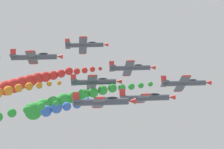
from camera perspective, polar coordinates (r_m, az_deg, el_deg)
airplane_lead at (r=106.11m, az=8.10°, el=-0.96°), size 7.79×10.35×6.13m
smoke_trail_lead at (r=100.98m, az=-5.46°, el=-3.01°), size 7.28×25.80×5.39m
airplane_left_inner at (r=114.54m, az=2.13°, el=0.74°), size 7.86×10.35×6.03m
smoke_trail_left_inner at (r=114.11m, az=-9.24°, el=-0.79°), size 3.47×22.87×5.80m
airplane_right_inner at (r=94.76m, az=3.77°, el=-2.60°), size 8.56×10.35×4.91m
smoke_trail_right_inner at (r=93.52m, az=-5.38°, el=-3.61°), size 2.44×12.80×3.22m
airplane_left_outer at (r=103.81m, az=-1.95°, el=-0.83°), size 7.99×10.35×5.84m
airplane_right_outer at (r=123.16m, az=-2.99°, el=3.31°), size 7.65×10.35×6.30m
airplane_trailing at (r=83.84m, az=-1.11°, el=-3.06°), size 8.50×10.35×5.02m
airplane_high_slot at (r=102.57m, az=-8.59°, el=1.95°), size 8.44×10.35×5.13m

